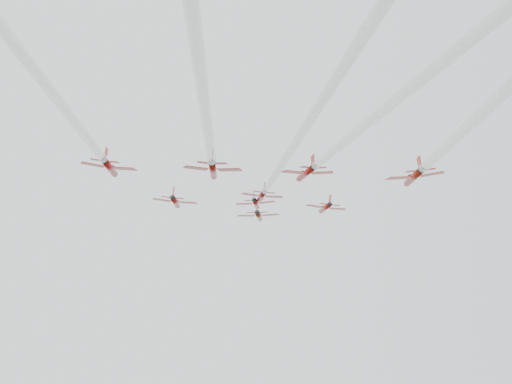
{
  "coord_description": "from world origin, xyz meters",
  "views": [
    {
      "loc": [
        -3.52,
        -104.45,
        67.19
      ],
      "look_at": [
        0.0,
        2.0,
        144.56
      ],
      "focal_mm": 45.0,
      "sensor_mm": 36.0,
      "label": 1
    }
  ],
  "objects": [
    {
      "name": "jet_rear_farleft",
      "position": [
        -25.25,
        -60.68,
        114.31
      ],
      "size": [
        9.53,
        94.07,
        44.7
      ],
      "rotation": [
        0.44,
        0.09,
        0.06
      ],
      "color": "#A50F14"
    },
    {
      "name": "jet_lead",
      "position": [
        1.41,
        25.6,
        154.57
      ],
      "size": [
        10.44,
        13.82,
        7.29
      ],
      "rotation": [
        0.44,
        0.01,
        -0.11
      ],
      "color": "#9D190F"
    },
    {
      "name": "jet_row2_center",
      "position": [
        0.18,
        10.06,
        147.32
      ],
      "size": [
        8.77,
        11.61,
        6.12
      ],
      "rotation": [
        0.44,
        -0.02,
        -0.12
      ],
      "color": "#B11019"
    },
    {
      "name": "jet_row2_left",
      "position": [
        -17.3,
        9.92,
        147.26
      ],
      "size": [
        9.9,
        13.11,
        6.92
      ],
      "rotation": [
        0.44,
        0.08,
        0.03
      ],
      "color": "#A60F17"
    },
    {
      "name": "jet_rear_right",
      "position": [
        7.93,
        -58.27,
        115.43
      ],
      "size": [
        9.22,
        91.05,
        43.26
      ],
      "rotation": [
        0.44,
        -0.09,
        0.13
      ],
      "color": "#AE1014"
    },
    {
      "name": "jet_center",
      "position": [
        1.15,
        -36.11,
        125.75
      ],
      "size": [
        8.72,
        86.06,
        40.9
      ],
      "rotation": [
        0.44,
        0.02,
        0.09
      ],
      "color": "maroon"
    },
    {
      "name": "jet_rear_left",
      "position": [
        -7.97,
        -62.6,
        113.42
      ],
      "size": [
        9.99,
        98.59,
        46.85
      ],
      "rotation": [
        0.44,
        0.02,
        0.02
      ],
      "color": "maroon"
    },
    {
      "name": "jet_row2_right",
      "position": [
        15.96,
        13.69,
        149.02
      ],
      "size": [
        9.21,
        12.19,
        6.43
      ],
      "rotation": [
        0.44,
        0.04,
        0.1
      ],
      "color": "#B01510"
    }
  ]
}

